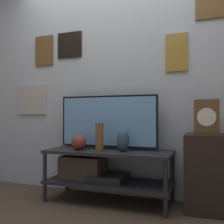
{
  "coord_description": "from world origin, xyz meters",
  "views": [
    {
      "loc": [
        0.97,
        -2.2,
        0.88
      ],
      "look_at": [
        0.04,
        0.29,
        0.91
      ],
      "focal_mm": 42.0,
      "sensor_mm": 36.0,
      "label": 1
    }
  ],
  "objects_px": {
    "vase_tall_ceramic": "(99,137)",
    "vase_round_glass": "(79,142)",
    "vase_urn_stoneware": "(123,141)",
    "mantel_clock": "(207,117)",
    "television": "(108,121)",
    "candle_jar": "(101,142)"
  },
  "relations": [
    {
      "from": "television",
      "to": "vase_tall_ceramic",
      "type": "distance_m",
      "value": 0.24
    },
    {
      "from": "television",
      "to": "mantel_clock",
      "type": "relative_size",
      "value": 3.38
    },
    {
      "from": "television",
      "to": "mantel_clock",
      "type": "bearing_deg",
      "value": -3.68
    },
    {
      "from": "vase_round_glass",
      "to": "mantel_clock",
      "type": "relative_size",
      "value": 0.49
    },
    {
      "from": "candle_jar",
      "to": "mantel_clock",
      "type": "distance_m",
      "value": 1.16
    },
    {
      "from": "vase_round_glass",
      "to": "mantel_clock",
      "type": "distance_m",
      "value": 1.28
    },
    {
      "from": "vase_urn_stoneware",
      "to": "vase_round_glass",
      "type": "bearing_deg",
      "value": -176.5
    },
    {
      "from": "vase_tall_ceramic",
      "to": "mantel_clock",
      "type": "distance_m",
      "value": 1.04
    },
    {
      "from": "television",
      "to": "vase_round_glass",
      "type": "distance_m",
      "value": 0.38
    },
    {
      "from": "vase_urn_stoneware",
      "to": "mantel_clock",
      "type": "distance_m",
      "value": 0.82
    },
    {
      "from": "television",
      "to": "vase_tall_ceramic",
      "type": "bearing_deg",
      "value": -96.28
    },
    {
      "from": "candle_jar",
      "to": "mantel_clock",
      "type": "relative_size",
      "value": 0.39
    },
    {
      "from": "television",
      "to": "vase_urn_stoneware",
      "type": "height_order",
      "value": "television"
    },
    {
      "from": "vase_tall_ceramic",
      "to": "vase_round_glass",
      "type": "xyz_separation_m",
      "value": [
        -0.23,
        0.0,
        -0.06
      ]
    },
    {
      "from": "vase_tall_ceramic",
      "to": "vase_urn_stoneware",
      "type": "xyz_separation_m",
      "value": [
        0.24,
        0.03,
        -0.04
      ]
    },
    {
      "from": "television",
      "to": "vase_tall_ceramic",
      "type": "xyz_separation_m",
      "value": [
        -0.02,
        -0.18,
        -0.15
      ]
    },
    {
      "from": "vase_round_glass",
      "to": "mantel_clock",
      "type": "bearing_deg",
      "value": 5.24
    },
    {
      "from": "vase_urn_stoneware",
      "to": "mantel_clock",
      "type": "xyz_separation_m",
      "value": [
        0.78,
        0.09,
        0.24
      ]
    },
    {
      "from": "vase_round_glass",
      "to": "candle_jar",
      "type": "distance_m",
      "value": 0.31
    },
    {
      "from": "television",
      "to": "vase_urn_stoneware",
      "type": "bearing_deg",
      "value": -34.44
    },
    {
      "from": "vase_urn_stoneware",
      "to": "television",
      "type": "bearing_deg",
      "value": 145.56
    },
    {
      "from": "television",
      "to": "candle_jar",
      "type": "xyz_separation_m",
      "value": [
        -0.12,
        0.1,
        -0.23
      ]
    }
  ]
}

